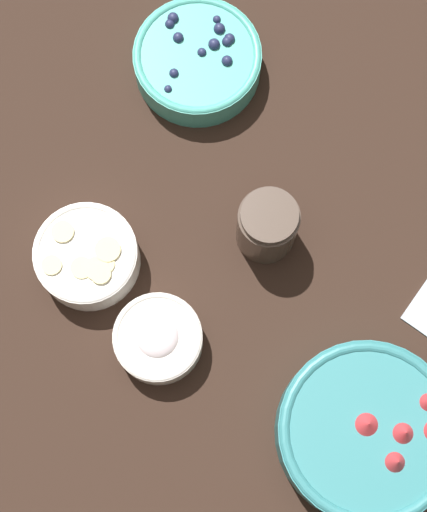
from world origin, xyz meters
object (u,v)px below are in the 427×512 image
at_px(bowl_strawberries, 367,432).
at_px(jar_chocolate, 267,226).
at_px(bowl_cream, 158,339).
at_px(bowl_bananas, 87,256).
at_px(bowl_blueberries, 198,60).

distance_m(bowl_strawberries, jar_chocolate, 0.28).
height_order(bowl_cream, jar_chocolate, jar_chocolate).
relative_size(bowl_cream, jar_chocolate, 1.13).
bearing_deg(bowl_strawberries, bowl_bananas, 16.07).
bearing_deg(bowl_blueberries, jar_chocolate, 159.03).
distance_m(bowl_strawberries, bowl_cream, 0.28).
bearing_deg(jar_chocolate, bowl_bananas, 57.31).
bearing_deg(bowl_blueberries, bowl_bananas, 111.51).
relative_size(bowl_bananas, bowl_cream, 1.18).
distance_m(bowl_cream, jar_chocolate, 0.20).
xyz_separation_m(bowl_strawberries, bowl_cream, (0.26, 0.12, -0.01)).
bearing_deg(bowl_bananas, bowl_cream, 179.68).
relative_size(bowl_strawberries, bowl_blueberries, 1.25).
bearing_deg(jar_chocolate, bowl_cream, 94.14).
height_order(bowl_blueberries, bowl_bananas, same).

